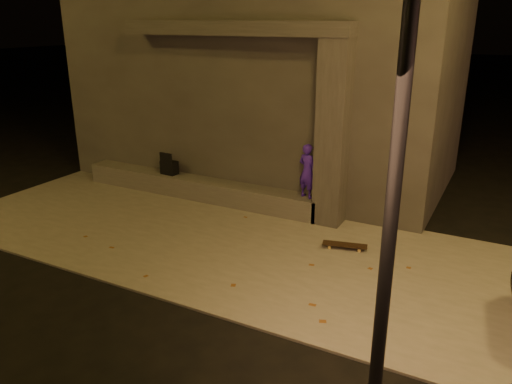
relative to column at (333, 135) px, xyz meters
The scene contains 9 objects.
ground 4.51m from the column, 114.39° to the right, with size 120.00×120.00×0.00m, color black.
sidewalk 3.04m from the column, 134.17° to the right, with size 11.00×4.40×0.04m, color slate.
building 3.92m from the column, 134.55° to the left, with size 9.00×5.10×5.22m.
ledge 3.57m from the column, behind, with size 6.00×0.55×0.45m, color #54524C.
column is the anchor object (origin of this frame).
canopy 2.93m from the column, behind, with size 5.00×0.70×0.28m, color #393634.
skateboarder 0.93m from the column, behind, with size 0.41×0.27×1.12m, color #3D1CB9.
backpack 4.14m from the column, behind, with size 0.39×0.27×0.53m.
skateboard 2.14m from the column, 56.91° to the right, with size 0.82×0.38×0.09m.
Camera 1 is at (4.77, -5.26, 3.96)m, focal length 35.00 mm.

